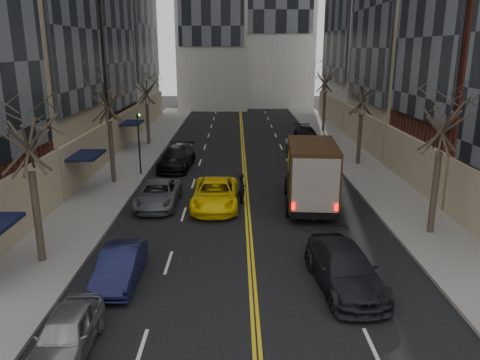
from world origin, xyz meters
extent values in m
cube|color=slate|center=(-9.00, 27.00, 0.07)|extent=(4.00, 66.00, 0.15)
cube|color=slate|center=(9.00, 27.00, 0.07)|extent=(4.00, 66.00, 0.15)
cube|color=#4C301E|center=(-15.50, 33.00, 12.00)|extent=(9.00, 12.00, 24.00)
cube|color=black|center=(-10.00, 18.00, 2.40)|extent=(2.00, 3.00, 0.15)
cube|color=black|center=(-10.90, 18.00, 1.35)|extent=(0.20, 3.00, 2.50)
cube|color=black|center=(-10.00, 31.00, 2.40)|extent=(2.00, 3.00, 0.15)
cube|color=black|center=(-10.90, 31.00, 1.35)|extent=(0.20, 3.00, 2.50)
cylinder|color=#382D23|center=(-8.80, 8.00, 2.06)|extent=(0.30, 0.30, 3.83)
cylinder|color=#382D23|center=(-8.80, 20.00, 2.17)|extent=(0.30, 0.30, 4.05)
cylinder|color=#382D23|center=(-8.80, 33.00, 1.99)|extent=(0.30, 0.30, 3.69)
cylinder|color=#382D23|center=(8.80, 11.00, 2.13)|extent=(0.30, 0.30, 3.96)
cylinder|color=#382D23|center=(8.80, 25.00, 2.04)|extent=(0.30, 0.30, 3.78)
cylinder|color=#382D23|center=(8.80, 40.00, 2.22)|extent=(0.30, 0.30, 4.14)
cylinder|color=black|center=(-7.40, 22.00, 2.05)|extent=(0.12, 0.12, 3.80)
imported|color=black|center=(-7.40, 22.00, 4.40)|extent=(0.15, 0.18, 0.90)
sphere|color=#0CE526|center=(-7.25, 21.90, 4.35)|extent=(0.14, 0.14, 0.14)
cube|color=black|center=(3.61, 15.36, 0.59)|extent=(2.93, 7.03, 0.32)
cube|color=black|center=(3.82, 17.87, 1.66)|extent=(2.66, 2.03, 2.25)
cube|color=black|center=(3.56, 14.77, 2.14)|extent=(3.01, 5.45, 3.21)
cube|color=black|center=(3.33, 12.07, 0.59)|extent=(2.47, 0.40, 0.32)
cube|color=red|center=(2.26, 12.14, 1.07)|extent=(0.20, 0.08, 0.37)
cube|color=red|center=(4.39, 11.96, 1.07)|extent=(0.20, 0.08, 0.37)
cube|color=gold|center=(2.26, 14.94, 2.78)|extent=(0.12, 0.96, 0.96)
cube|color=gold|center=(4.86, 14.71, 2.78)|extent=(0.12, 0.96, 0.96)
cylinder|color=black|center=(2.54, 17.71, 0.51)|extent=(0.39, 1.05, 1.03)
cylinder|color=black|center=(5.06, 17.49, 0.51)|extent=(0.39, 1.05, 1.03)
cylinder|color=black|center=(2.19, 13.65, 0.51)|extent=(0.39, 1.05, 1.03)
cylinder|color=black|center=(4.71, 13.44, 0.51)|extent=(0.39, 1.05, 1.03)
imported|color=black|center=(3.45, 5.85, 0.77)|extent=(2.67, 5.47, 1.53)
cube|color=black|center=(3.45, 6.62, 1.39)|extent=(0.13, 0.04, 0.09)
cube|color=blue|center=(3.45, 6.59, 1.39)|extent=(0.10, 0.01, 0.06)
imported|color=yellow|center=(-1.81, 15.21, 0.77)|extent=(2.58, 5.54, 1.54)
imported|color=black|center=(-0.29, 15.84, 0.90)|extent=(0.59, 0.75, 1.80)
imported|color=#93959A|center=(-5.63, 1.94, 0.65)|extent=(1.57, 3.83, 1.30)
imported|color=#101234|center=(-5.10, 6.32, 0.67)|extent=(1.43, 4.06, 1.34)
imported|color=#54575D|center=(-5.10, 15.46, 0.69)|extent=(2.31, 4.96, 1.37)
imported|color=black|center=(-5.10, 24.16, 0.80)|extent=(2.64, 5.64, 1.59)
imported|color=#B4B7BC|center=(-5.12, 27.43, 0.65)|extent=(1.67, 3.85, 1.29)
imported|color=#52545A|center=(5.12, 23.67, 0.73)|extent=(2.07, 4.60, 1.47)
imported|color=#B2B5BA|center=(5.10, 27.90, 0.81)|extent=(3.05, 5.97, 1.62)
imported|color=black|center=(6.30, 35.52, 0.65)|extent=(2.14, 4.63, 1.31)
camera|label=1|loc=(-0.62, -10.11, 8.74)|focal=35.00mm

